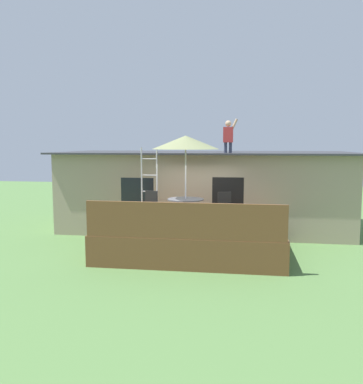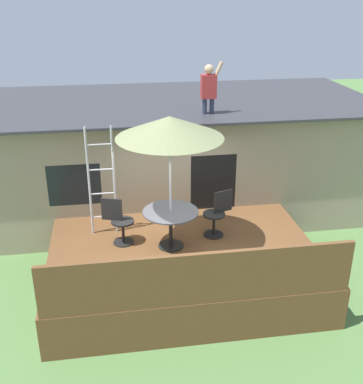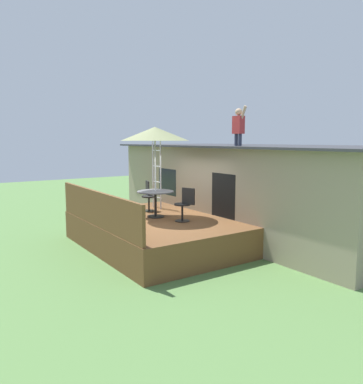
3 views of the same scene
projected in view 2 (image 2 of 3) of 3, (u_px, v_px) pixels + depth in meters
ground_plane at (182, 282)px, 9.43m from camera, size 40.00×40.00×0.00m
house at (160, 155)px, 12.12m from camera, size 10.50×4.50×2.81m
deck at (182, 265)px, 9.27m from camera, size 5.02×3.61×0.80m
deck_railing at (200, 279)px, 7.34m from camera, size 4.92×0.08×0.90m
patio_table at (171, 219)px, 8.90m from camera, size 1.04×1.04×0.74m
patio_umbrella at (170, 127)px, 8.20m from camera, size 1.90×1.90×2.54m
step_ladder at (102, 182)px, 9.22m from camera, size 0.52×0.04×2.20m
person_figure at (209, 86)px, 10.13m from camera, size 0.47×0.20×1.11m
patio_chair_left at (119, 221)px, 9.09m from camera, size 0.61×0.44×0.92m
patio_chair_right at (217, 214)px, 9.39m from camera, size 0.60×0.44×0.92m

